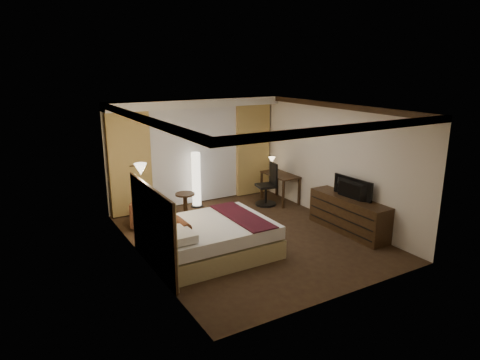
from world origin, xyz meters
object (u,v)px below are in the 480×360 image
side_table (185,204)px  office_chair (266,184)px  desk (280,188)px  television (350,184)px  armchair (148,212)px  dresser (348,215)px  floor_lamp (196,180)px  bed (211,238)px

side_table → office_chair: (2.06, -0.42, 0.29)m
office_chair → desk: bearing=17.2°
desk → television: size_ratio=1.05×
armchair → dresser: (3.64, -2.45, 0.03)m
floor_lamp → television: 3.84m
desk → side_table: bearing=171.6°
side_table → dresser: 3.84m
armchair → desk: bearing=28.2°
desk → office_chair: 0.51m
side_table → floor_lamp: bearing=37.9°
side_table → desk: bearing=-8.4°
bed → side_table: 2.42m
armchair → desk: size_ratio=0.64×
bed → armchair: (-0.57, 1.99, 0.02)m
armchair → floor_lamp: floor_lamp is taller
desk → television: 2.56m
armchair → dresser: bearing=-6.0°
floor_lamp → bed: bearing=-109.3°
armchair → office_chair: office_chair is taller
armchair → desk: desk is taller
bed → dresser: size_ratio=1.13×
dresser → desk: bearing=91.2°
dresser → side_table: bearing=132.3°
armchair → side_table: 1.12m
bed → side_table: bearing=78.4°
bed → armchair: armchair is taller
armchair → desk: 3.59m
bed → office_chair: office_chair is taller
office_chair → dresser: 2.47m
side_table → television: television is taller
desk → dresser: (0.05, -2.46, 0.01)m
armchair → side_table: armchair is taller
bed → armchair: bearing=105.8°
armchair → television: bearing=-6.2°
bed → office_chair: size_ratio=2.03×
office_chair → television: bearing=-67.1°
office_chair → television: television is taller
desk → office_chair: (-0.48, -0.05, 0.18)m
office_chair → floor_lamp: bearing=164.7°
armchair → desk: (3.59, 0.01, 0.02)m
armchair → bed: bearing=-46.1°
side_table → office_chair: bearing=-11.7°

